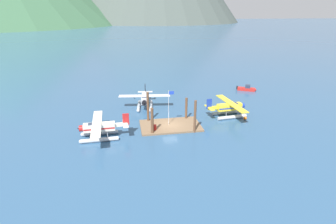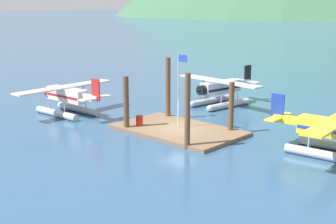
{
  "view_description": "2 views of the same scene",
  "coord_description": "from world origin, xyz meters",
  "px_view_note": "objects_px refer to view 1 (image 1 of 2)",
  "views": [
    {
      "loc": [
        -7.46,
        -41.09,
        18.85
      ],
      "look_at": [
        -0.13,
        1.67,
        2.06
      ],
      "focal_mm": 28.1,
      "sensor_mm": 36.0,
      "label": 1
    },
    {
      "loc": [
        24.26,
        -27.32,
        10.21
      ],
      "look_at": [
        -0.69,
        -0.48,
        1.64
      ],
      "focal_mm": 49.51,
      "sensor_mm": 36.0,
      "label": 2
    }
  ],
  "objects_px": {
    "mooring_buoy": "(245,118)",
    "seaplane_cream_port_aft": "(99,129)",
    "fuel_drum": "(155,127)",
    "boat_red_open_east": "(247,89)",
    "seaplane_yellow_stbd_fwd": "(229,109)",
    "flagpole": "(169,104)",
    "seaplane_silver_bow_left": "(145,100)"
  },
  "relations": [
    {
      "from": "mooring_buoy",
      "to": "seaplane_cream_port_aft",
      "type": "relative_size",
      "value": 0.06
    },
    {
      "from": "fuel_drum",
      "to": "boat_red_open_east",
      "type": "height_order",
      "value": "boat_red_open_east"
    },
    {
      "from": "seaplane_yellow_stbd_fwd",
      "to": "seaplane_cream_port_aft",
      "type": "bearing_deg",
      "value": -167.37
    },
    {
      "from": "flagpole",
      "to": "mooring_buoy",
      "type": "height_order",
      "value": "flagpole"
    },
    {
      "from": "fuel_drum",
      "to": "boat_red_open_east",
      "type": "distance_m",
      "value": 32.63
    },
    {
      "from": "mooring_buoy",
      "to": "seaplane_yellow_stbd_fwd",
      "type": "bearing_deg",
      "value": 137.93
    },
    {
      "from": "flagpole",
      "to": "seaplane_silver_bow_left",
      "type": "height_order",
      "value": "flagpole"
    },
    {
      "from": "seaplane_yellow_stbd_fwd",
      "to": "seaplane_cream_port_aft",
      "type": "relative_size",
      "value": 1.0
    },
    {
      "from": "seaplane_yellow_stbd_fwd",
      "to": "boat_red_open_east",
      "type": "height_order",
      "value": "seaplane_yellow_stbd_fwd"
    },
    {
      "from": "fuel_drum",
      "to": "boat_red_open_east",
      "type": "relative_size",
      "value": 0.2
    },
    {
      "from": "fuel_drum",
      "to": "mooring_buoy",
      "type": "distance_m",
      "value": 17.21
    },
    {
      "from": "seaplane_yellow_stbd_fwd",
      "to": "boat_red_open_east",
      "type": "distance_m",
      "value": 19.21
    },
    {
      "from": "fuel_drum",
      "to": "seaplane_yellow_stbd_fwd",
      "type": "distance_m",
      "value": 15.37
    },
    {
      "from": "seaplane_silver_bow_left",
      "to": "flagpole",
      "type": "bearing_deg",
      "value": -71.61
    },
    {
      "from": "seaplane_yellow_stbd_fwd",
      "to": "seaplane_cream_port_aft",
      "type": "height_order",
      "value": "same"
    },
    {
      "from": "seaplane_silver_bow_left",
      "to": "seaplane_cream_port_aft",
      "type": "xyz_separation_m",
      "value": [
        -8.24,
        -12.97,
        0.0
      ]
    },
    {
      "from": "flagpole",
      "to": "boat_red_open_east",
      "type": "distance_m",
      "value": 29.53
    },
    {
      "from": "mooring_buoy",
      "to": "seaplane_cream_port_aft",
      "type": "bearing_deg",
      "value": -172.99
    },
    {
      "from": "seaplane_cream_port_aft",
      "to": "boat_red_open_east",
      "type": "distance_m",
      "value": 40.49
    },
    {
      "from": "seaplane_cream_port_aft",
      "to": "boat_red_open_east",
      "type": "relative_size",
      "value": 2.33
    },
    {
      "from": "fuel_drum",
      "to": "seaplane_silver_bow_left",
      "type": "bearing_deg",
      "value": 92.83
    },
    {
      "from": "seaplane_cream_port_aft",
      "to": "boat_red_open_east",
      "type": "xyz_separation_m",
      "value": [
        34.64,
        20.94,
        -1.09
      ]
    },
    {
      "from": "flagpole",
      "to": "fuel_drum",
      "type": "height_order",
      "value": "flagpole"
    },
    {
      "from": "seaplane_cream_port_aft",
      "to": "seaplane_yellow_stbd_fwd",
      "type": "bearing_deg",
      "value": 12.63
    },
    {
      "from": "fuel_drum",
      "to": "flagpole",
      "type": "bearing_deg",
      "value": 33.66
    },
    {
      "from": "flagpole",
      "to": "boat_red_open_east",
      "type": "bearing_deg",
      "value": 38.18
    },
    {
      "from": "seaplane_yellow_stbd_fwd",
      "to": "seaplane_cream_port_aft",
      "type": "xyz_separation_m",
      "value": [
        -23.56,
        -5.28,
        0.0
      ]
    },
    {
      "from": "mooring_buoy",
      "to": "seaplane_cream_port_aft",
      "type": "xyz_separation_m",
      "value": [
        -25.89,
        -3.18,
        1.27
      ]
    },
    {
      "from": "seaplane_cream_port_aft",
      "to": "boat_red_open_east",
      "type": "bearing_deg",
      "value": 31.15
    },
    {
      "from": "flagpole",
      "to": "seaplane_cream_port_aft",
      "type": "distance_m",
      "value": 12.22
    },
    {
      "from": "flagpole",
      "to": "mooring_buoy",
      "type": "bearing_deg",
      "value": 1.43
    },
    {
      "from": "seaplane_silver_bow_left",
      "to": "boat_red_open_east",
      "type": "bearing_deg",
      "value": 16.8
    }
  ]
}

